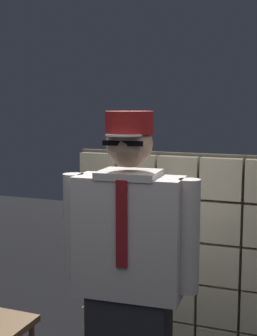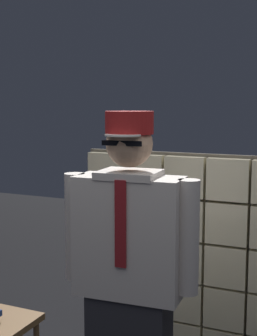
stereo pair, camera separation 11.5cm
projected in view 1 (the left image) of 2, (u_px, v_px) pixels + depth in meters
The scene contains 2 objects.
glass_block_wall at pixel (198, 262), 3.34m from camera, with size 1.79×0.10×1.49m.
standing_person at pixel (129, 281), 2.44m from camera, with size 0.71×0.31×1.77m.
Camera 1 is at (0.73, -1.79, 1.81)m, focal length 51.92 mm.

